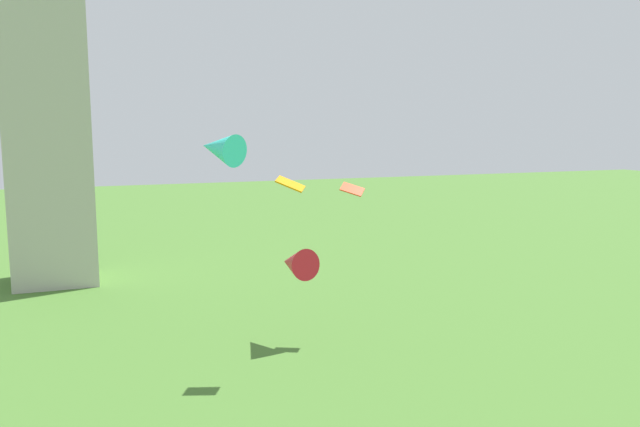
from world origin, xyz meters
TOP-DOWN VIEW (x-y plane):
  - kite_flying_2 at (3.12, 27.55)m, footprint 1.49×1.26m
  - kite_flying_3 at (4.38, 30.81)m, footprint 2.02×2.63m
  - kite_flying_4 at (-1.78, 18.71)m, footprint 1.46×1.61m
  - kite_flying_5 at (7.47, 30.76)m, footprint 1.39×1.18m

SIDE VIEW (x-z plane):
  - kite_flying_3 at x=4.38m, z-range 3.07..4.87m
  - kite_flying_5 at x=7.47m, z-range 7.23..7.93m
  - kite_flying_2 at x=3.12m, z-range 7.92..8.62m
  - kite_flying_4 at x=-1.78m, z-range 9.67..10.69m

